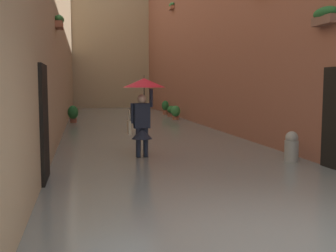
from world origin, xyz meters
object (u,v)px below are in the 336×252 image
at_px(potted_plant_mid_left, 165,107).
at_px(potted_plant_mid_right, 73,114).
at_px(potted_plant_far_left, 172,112).
at_px(person_wading, 143,101).
at_px(potted_plant_near_left, 176,113).
at_px(mooring_bollard, 291,149).

bearing_deg(potted_plant_mid_left, potted_plant_mid_right, 38.47).
bearing_deg(potted_plant_far_left, person_wading, 74.45).
distance_m(potted_plant_near_left, potted_plant_far_left, 2.06).
relative_size(person_wading, potted_plant_near_left, 2.56).
relative_size(potted_plant_mid_left, potted_plant_far_left, 1.32).
bearing_deg(mooring_bollard, potted_plant_far_left, -90.66).
xyz_separation_m(potted_plant_mid_left, potted_plant_mid_right, (5.21, 4.14, -0.02)).
height_order(potted_plant_mid_left, potted_plant_far_left, potted_plant_mid_left).
bearing_deg(person_wading, potted_plant_mid_right, -79.01).
bearing_deg(potted_plant_mid_right, potted_plant_mid_left, -141.53).
xyz_separation_m(potted_plant_mid_right, mooring_bollard, (-5.08, 10.83, -0.11)).
distance_m(person_wading, potted_plant_mid_right, 9.79).
xyz_separation_m(potted_plant_mid_left, mooring_bollard, (0.13, 14.97, -0.14)).
height_order(person_wading, potted_plant_far_left, person_wading).
bearing_deg(potted_plant_near_left, potted_plant_far_left, -96.73).
height_order(person_wading, potted_plant_near_left, person_wading).
bearing_deg(person_wading, mooring_bollard, 158.60).
distance_m(potted_plant_mid_left, mooring_bollard, 14.98).
bearing_deg(potted_plant_far_left, potted_plant_mid_left, -89.05).
relative_size(potted_plant_mid_left, potted_plant_mid_right, 1.03).
bearing_deg(potted_plant_mid_right, potted_plant_near_left, -174.01).
bearing_deg(person_wading, potted_plant_near_left, -107.26).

